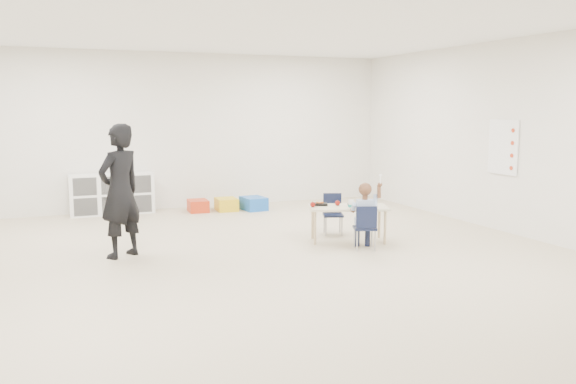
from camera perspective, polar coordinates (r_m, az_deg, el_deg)
name	(u,v)px	position (r m, az deg, el deg)	size (l,w,h in m)	color
room	(261,146)	(6.88, -2.53, 4.37)	(9.00, 9.02, 2.80)	#C3B296
table	(348,223)	(8.39, 5.63, -2.95)	(1.18, 0.86, 0.49)	beige
chair_near	(365,227)	(7.94, 7.19, -3.29)	(0.28, 0.27, 0.58)	black
chair_far	(333,214)	(8.84, 4.24, -2.09)	(0.28, 0.27, 0.58)	black
child	(365,214)	(7.90, 7.21, -2.09)	(0.39, 0.39, 0.92)	#A3B5DC
lunch_tray_near	(356,205)	(8.40, 6.42, -1.20)	(0.22, 0.16, 0.03)	black
lunch_tray_far	(319,204)	(8.40, 2.94, -1.15)	(0.22, 0.16, 0.03)	black
milk_carton	(351,204)	(8.25, 5.94, -1.11)	(0.07, 0.07, 0.10)	white
bread_roll	(368,205)	(8.26, 7.49, -1.24)	(0.09, 0.09, 0.07)	tan
apple_near	(337,203)	(8.39, 4.65, -1.04)	(0.07, 0.07, 0.07)	maroon
apple_far	(313,205)	(8.24, 2.32, -1.18)	(0.07, 0.07, 0.07)	maroon
cubby_shelf	(112,194)	(10.90, -16.15, -0.17)	(1.40, 0.40, 0.70)	white
rules_poster	(503,147)	(9.48, 19.49, 3.99)	(0.02, 0.60, 0.80)	white
adult	(120,191)	(7.67, -15.45, 0.08)	(0.60, 0.39, 1.64)	black
bin_red	(198,206)	(10.86, -8.41, -1.29)	(0.33, 0.43, 0.21)	red
bin_yellow	(226,204)	(10.92, -5.79, -1.16)	(0.35, 0.45, 0.22)	gold
bin_blue	(254,203)	(10.94, -3.24, -1.08)	(0.37, 0.48, 0.23)	blue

